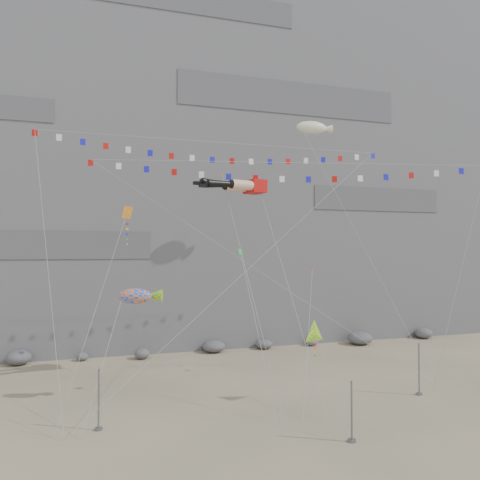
% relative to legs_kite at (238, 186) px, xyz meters
% --- Properties ---
extents(ground, '(120.00, 120.00, 0.00)m').
position_rel_legs_kite_xyz_m(ground, '(0.86, -4.79, -17.07)').
color(ground, tan).
rests_on(ground, ground).
extents(cliff, '(80.00, 28.00, 50.00)m').
position_rel_legs_kite_xyz_m(cliff, '(0.86, 27.21, 7.93)').
color(cliff, slate).
rests_on(cliff, ground).
extents(talus_boulders, '(60.00, 3.00, 1.20)m').
position_rel_legs_kite_xyz_m(talus_boulders, '(0.86, 12.21, -16.47)').
color(talus_boulders, '#5A5B5F').
rests_on(talus_boulders, ground).
extents(anchor_pole_left, '(0.12, 0.12, 3.88)m').
position_rel_legs_kite_xyz_m(anchor_pole_left, '(-11.57, -7.74, -15.13)').
color(anchor_pole_left, slate).
rests_on(anchor_pole_left, ground).
extents(anchor_pole_center, '(0.12, 0.12, 3.62)m').
position_rel_legs_kite_xyz_m(anchor_pole_center, '(2.90, -14.05, -15.26)').
color(anchor_pole_center, slate).
rests_on(anchor_pole_center, ground).
extents(anchor_pole_right, '(0.12, 0.12, 4.06)m').
position_rel_legs_kite_xyz_m(anchor_pole_right, '(12.72, -7.58, -15.04)').
color(anchor_pole_right, slate).
rests_on(anchor_pole_right, ground).
extents(legs_kite, '(6.64, 15.13, 22.03)m').
position_rel_legs_kite_xyz_m(legs_kite, '(0.00, 0.00, 0.00)').
color(legs_kite, '#B90F0B').
rests_on(legs_kite, ground).
extents(flag_banner_upper, '(32.30, 12.08, 27.74)m').
position_rel_legs_kite_xyz_m(flag_banner_upper, '(-0.63, 2.99, 4.40)').
color(flag_banner_upper, '#B90F0B').
rests_on(flag_banner_upper, ground).
extents(flag_banner_lower, '(34.55, 8.93, 22.27)m').
position_rel_legs_kite_xyz_m(flag_banner_lower, '(4.97, -1.16, 2.07)').
color(flag_banner_lower, '#B90F0B').
rests_on(flag_banner_lower, ground).
extents(harlequin_kite, '(5.66, 6.24, 15.82)m').
position_rel_legs_kite_xyz_m(harlequin_kite, '(-9.59, -3.00, -2.85)').
color(harlequin_kite, red).
rests_on(harlequin_kite, ground).
extents(fish_windsock, '(5.58, 6.84, 10.42)m').
position_rel_legs_kite_xyz_m(fish_windsock, '(-8.99, -3.28, -9.08)').
color(fish_windsock, orange).
rests_on(fish_windsock, ground).
extents(delta_kite, '(2.12, 5.45, 7.16)m').
position_rel_legs_kite_xyz_m(delta_kite, '(3.89, -7.16, -11.91)').
color(delta_kite, yellow).
rests_on(delta_kite, ground).
extents(blimp_windsock, '(7.51, 13.24, 27.76)m').
position_rel_legs_kite_xyz_m(blimp_windsock, '(9.77, 5.45, 7.18)').
color(blimp_windsock, beige).
rests_on(blimp_windsock, ground).
extents(small_kite_a, '(1.82, 12.08, 21.56)m').
position_rel_legs_kite_xyz_m(small_kite_a, '(-0.93, 1.40, 0.63)').
color(small_kite_a, '#FF5515').
rests_on(small_kite_a, ground).
extents(small_kite_b, '(5.89, 10.03, 14.53)m').
position_rel_legs_kite_xyz_m(small_kite_b, '(6.80, -0.69, -7.48)').
color(small_kite_b, purple).
rests_on(small_kite_b, ground).
extents(small_kite_c, '(1.05, 7.66, 13.30)m').
position_rel_legs_kite_xyz_m(small_kite_c, '(-1.14, -4.66, -5.99)').
color(small_kite_c, green).
rests_on(small_kite_c, ground).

